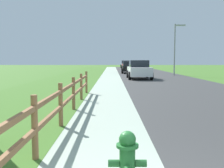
{
  "coord_description": "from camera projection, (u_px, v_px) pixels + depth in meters",
  "views": [
    {
      "loc": [
        -0.82,
        -1.94,
        1.69
      ],
      "look_at": [
        -0.8,
        8.32,
        0.75
      ],
      "focal_mm": 42.18,
      "sensor_mm": 36.0,
      "label": 1
    }
  ],
  "objects": [
    {
      "name": "ground_plane",
      "position": [
        119.0,
        76.0,
        26.99
      ],
      "size": [
        120.0,
        120.0,
        0.0
      ],
      "primitive_type": "plane",
      "color": "#437229"
    },
    {
      "name": "road_asphalt",
      "position": [
        150.0,
        75.0,
        28.99
      ],
      "size": [
        7.0,
        66.0,
        0.01
      ],
      "primitive_type": "cube",
      "color": "#3A3A3A",
      "rests_on": "ground"
    },
    {
      "name": "curb_concrete",
      "position": [
        92.0,
        75.0,
        28.97
      ],
      "size": [
        6.0,
        66.0,
        0.01
      ],
      "primitive_type": "cube",
      "color": "#A6B6A3",
      "rests_on": "ground"
    },
    {
      "name": "grass_verge",
      "position": [
        78.0,
        75.0,
        28.96
      ],
      "size": [
        5.0,
        66.0,
        0.0
      ],
      "primitive_type": "cube",
      "color": "#437229",
      "rests_on": "ground"
    },
    {
      "name": "fire_hydrant",
      "position": [
        127.0,
        164.0,
        3.2
      ],
      "size": [
        0.47,
        0.41,
        0.83
      ],
      "color": "#287233",
      "rests_on": "ground"
    },
    {
      "name": "rail_fence",
      "position": [
        67.0,
        95.0,
        7.78
      ],
      "size": [
        0.11,
        11.34,
        1.11
      ],
      "color": "#90623D",
      "rests_on": "ground"
    },
    {
      "name": "parked_suv_white",
      "position": [
        138.0,
        70.0,
        23.51
      ],
      "size": [
        2.08,
        4.37,
        1.65
      ],
      "color": "white",
      "rests_on": "ground"
    },
    {
      "name": "parked_car_black",
      "position": [
        129.0,
        67.0,
        33.62
      ],
      "size": [
        2.14,
        4.62,
        1.5
      ],
      "color": "black",
      "rests_on": "ground"
    },
    {
      "name": "parked_car_red",
      "position": [
        128.0,
        66.0,
        43.64
      ],
      "size": [
        2.17,
        4.52,
        1.44
      ],
      "color": "maroon",
      "rests_on": "ground"
    },
    {
      "name": "parked_car_silver",
      "position": [
        125.0,
        64.0,
        53.47
      ],
      "size": [
        2.05,
        4.89,
        1.55
      ],
      "color": "#B7BABF",
      "rests_on": "ground"
    },
    {
      "name": "street_lamp",
      "position": [
        175.0,
        44.0,
        28.43
      ],
      "size": [
        1.17,
        0.2,
        5.54
      ],
      "color": "gray",
      "rests_on": "ground"
    }
  ]
}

